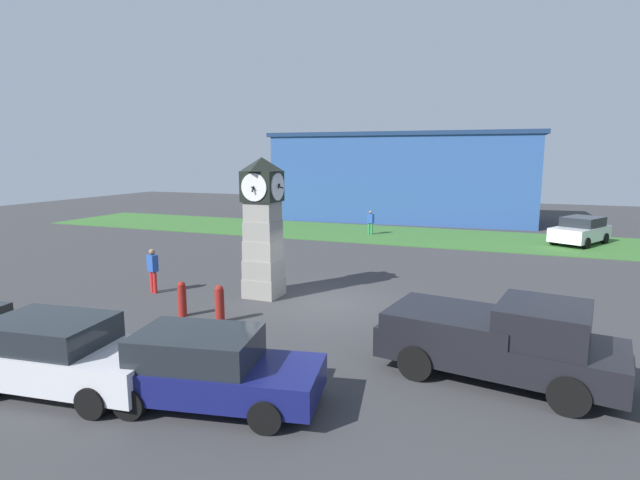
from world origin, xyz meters
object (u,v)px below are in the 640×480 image
Objects in this scene: bollard_mid_row at (220,303)px; car_near_tower at (61,354)px; pickup_truck at (499,338)px; pedestrian_by_cars at (153,268)px; clock_tower at (263,227)px; pedestrian_crossing_lot at (370,221)px; car_by_building at (208,368)px; bollard_near_tower at (182,299)px; car_far_lot at (581,231)px.

car_near_tower is at bearing -98.83° from bollard_mid_row.
pickup_truck is 3.32× the size of pedestrian_by_cars.
clock_tower reaches higher than car_near_tower.
clock_tower is 3.02× the size of pedestrian_by_cars.
pedestrian_crossing_lot is (0.44, 23.15, 0.09)m from car_near_tower.
pedestrian_crossing_lot is at bearing 97.28° from car_by_building.
pedestrian_by_cars reaches higher than car_by_building.
car_near_tower reaches higher than car_by_building.
car_by_building is 2.95× the size of pedestrian_crossing_lot.
pedestrian_crossing_lot is (-2.88, 22.58, 0.12)m from car_by_building.
car_by_building is at bearing -82.72° from pedestrian_crossing_lot.
car_near_tower is 2.83× the size of pedestrian_by_cars.
pedestrian_by_cars reaches higher than pedestrian_crossing_lot.
pickup_truck is at bearing 24.35° from car_near_tower.
bollard_near_tower is at bearing 173.25° from pickup_truck.
clock_tower is 8.26m from car_near_tower.
car_near_tower is 1.04× the size of car_far_lot.
pedestrian_crossing_lot reaches higher than car_by_building.
pedestrian_by_cars is at bearing -103.05° from pedestrian_crossing_lot.
car_near_tower reaches higher than bollard_near_tower.
clock_tower is 4.43m from pedestrian_by_cars.
car_far_lot is at bearing 79.33° from pickup_truck.
pedestrian_by_cars is (-4.09, 1.97, 0.35)m from bollard_mid_row.
pickup_truck is at bearing -6.75° from bollard_near_tower.
bollard_mid_row is at bearing -88.94° from pedestrian_crossing_lot.
pedestrian_by_cars is (-2.67, 1.90, 0.37)m from bollard_near_tower.
car_near_tower is at bearing -94.89° from clock_tower.
clock_tower reaches higher than bollard_near_tower.
car_far_lot is at bearing 58.38° from bollard_mid_row.
clock_tower is at bearing -89.06° from pedestrian_crossing_lot.
pickup_truck is at bearing -7.44° from bollard_mid_row.
clock_tower reaches higher than pedestrian_crossing_lot.
pedestrian_by_cars is (-4.00, -1.08, -1.57)m from clock_tower.
bollard_near_tower is 0.25× the size of car_far_lot.
bollard_mid_row is 0.21× the size of pickup_truck.
bollard_mid_row is at bearing -25.77° from pedestrian_by_cars.
bollard_mid_row is 0.26× the size of car_far_lot.
clock_tower is at bearing 85.11° from car_near_tower.
bollard_mid_row is 5.06m from car_near_tower.
clock_tower is at bearing 66.04° from bollard_near_tower.
car_far_lot is at bearing 47.23° from pedestrian_by_cars.
car_by_building is at bearing -70.58° from clock_tower.
clock_tower is 4.40× the size of bollard_near_tower.
pedestrian_by_cars reaches higher than bollard_mid_row.
car_near_tower is at bearing -64.60° from pedestrian_by_cars.
car_far_lot is 2.85× the size of pedestrian_crossing_lot.
car_far_lot is 12.14m from pedestrian_crossing_lot.
car_by_building is at bearing -148.03° from pickup_truck.
bollard_near_tower is 0.72× the size of pedestrian_crossing_lot.
pedestrian_crossing_lot is (-0.34, 18.15, 0.30)m from bollard_mid_row.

